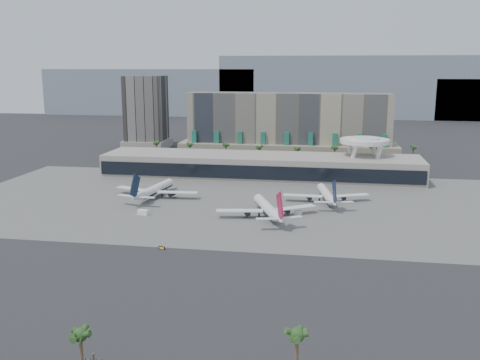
% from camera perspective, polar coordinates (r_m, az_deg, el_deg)
% --- Properties ---
extents(ground, '(900.00, 900.00, 0.00)m').
position_cam_1_polar(ground, '(185.60, -2.18, -6.50)').
color(ground, '#232326').
rests_on(ground, ground).
extents(apron_pad, '(260.00, 130.00, 0.06)m').
position_cam_1_polar(apron_pad, '(237.52, 0.48, -2.31)').
color(apron_pad, '#5B5B59').
rests_on(apron_pad, ground).
extents(mountain_ridge, '(680.00, 60.00, 70.00)m').
position_cam_1_polar(mountain_ridge, '(642.96, 8.82, 9.37)').
color(mountain_ridge, gray).
rests_on(mountain_ridge, ground).
extents(hotel, '(140.00, 30.00, 42.00)m').
position_cam_1_polar(hotel, '(350.18, 5.16, 5.12)').
color(hotel, tan).
rests_on(hotel, ground).
extents(office_tower, '(30.00, 30.00, 52.00)m').
position_cam_1_polar(office_tower, '(396.16, -9.96, 6.69)').
color(office_tower, black).
rests_on(office_tower, ground).
extents(terminal, '(170.00, 32.50, 14.50)m').
position_cam_1_polar(terminal, '(289.17, 2.17, 1.61)').
color(terminal, '#AFA69A').
rests_on(terminal, ground).
extents(saucer_structure, '(26.00, 26.00, 21.89)m').
position_cam_1_polar(saucer_structure, '(291.76, 13.14, 3.77)').
color(saucer_structure, white).
rests_on(saucer_structure, ground).
extents(palm_row, '(157.80, 2.80, 13.10)m').
position_cam_1_polar(palm_row, '(322.24, 4.20, 3.39)').
color(palm_row, brown).
rests_on(palm_row, ground).
extents(airliner_left, '(40.58, 42.06, 14.59)m').
position_cam_1_polar(airliner_left, '(247.28, -9.10, -1.02)').
color(airliner_left, white).
rests_on(airliner_left, ground).
extents(airliner_centre, '(39.26, 40.53, 14.69)m').
position_cam_1_polar(airliner_centre, '(212.98, 2.96, -3.01)').
color(airliner_centre, white).
rests_on(airliner_centre, ground).
extents(airliner_right, '(37.92, 39.37, 13.70)m').
position_cam_1_polar(airliner_right, '(238.90, 9.24, -1.54)').
color(airliner_right, white).
rests_on(airliner_right, ground).
extents(service_vehicle_a, '(4.63, 2.87, 2.11)m').
position_cam_1_polar(service_vehicle_a, '(219.98, -10.29, -3.42)').
color(service_vehicle_a, white).
rests_on(service_vehicle_a, ground).
extents(service_vehicle_b, '(3.30, 1.92, 1.68)m').
position_cam_1_polar(service_vehicle_b, '(218.34, 6.19, -3.46)').
color(service_vehicle_b, white).
rests_on(service_vehicle_b, ground).
extents(taxiway_sign, '(2.33, 0.95, 1.06)m').
position_cam_1_polar(taxiway_sign, '(178.89, -8.35, -7.17)').
color(taxiway_sign, black).
rests_on(taxiway_sign, ground).
extents(near_palm_a, '(6.00, 6.00, 10.25)m').
position_cam_1_polar(near_palm_a, '(111.20, -16.63, -16.19)').
color(near_palm_a, brown).
rests_on(near_palm_a, ground).
extents(near_palm_b, '(6.00, 6.00, 12.59)m').
position_cam_1_polar(near_palm_b, '(102.51, 6.10, -16.83)').
color(near_palm_b, brown).
rests_on(near_palm_b, ground).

